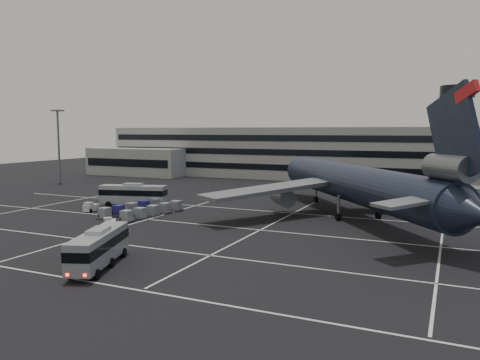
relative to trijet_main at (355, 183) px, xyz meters
The scene contains 11 objects.
ground 28.51m from the trijet_main, 140.40° to the right, with size 260.00×260.00×0.00m, color black.
lane_markings 27.34m from the trijet_main, 140.30° to the right, with size 90.00×55.62×0.01m.
terminal 58.68m from the trijet_main, 114.73° to the left, with size 125.00×26.00×24.00m.
hills 153.16m from the trijet_main, 91.36° to the left, with size 352.00×180.00×44.00m.
lightpole_left 78.76m from the trijet_main, 167.39° to the left, with size 2.40×2.40×18.28m.
trijet_main is the anchor object (origin of this frame).
bus_near 40.08m from the trijet_main, 115.73° to the right, with size 6.06×10.88×3.77m.
bus_far 37.38m from the trijet_main, behind, with size 11.81×5.62×4.07m.
tug_a 42.07m from the trijet_main, 163.06° to the right, with size 1.52×2.51×1.59m.
tug_b 35.72m from the trijet_main, 144.70° to the right, with size 2.25×2.39×1.33m.
uld_cluster 32.94m from the trijet_main, 160.30° to the right, with size 8.02×13.74×1.69m.
Camera 1 is at (34.88, -52.45, 13.07)m, focal length 35.00 mm.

